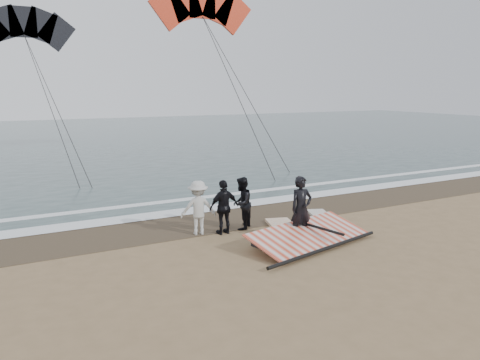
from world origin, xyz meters
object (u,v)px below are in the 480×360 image
object	(u,v)px
man_main	(301,208)
board_cream	(324,219)
sail_rig	(303,236)
board_white	(288,231)

from	to	relation	value
man_main	board_cream	distance (m)	2.45
sail_rig	board_cream	bearing A→B (deg)	39.13
man_main	board_white	size ratio (longest dim) A/B	0.69
board_cream	sail_rig	distance (m)	2.54
board_white	sail_rig	world-z (taller)	sail_rig
board_white	sail_rig	size ratio (longest dim) A/B	0.64
board_cream	sail_rig	world-z (taller)	sail_rig
man_main	sail_rig	size ratio (longest dim) A/B	0.44
board_white	sail_rig	distance (m)	0.98
sail_rig	board_white	bearing A→B (deg)	82.86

